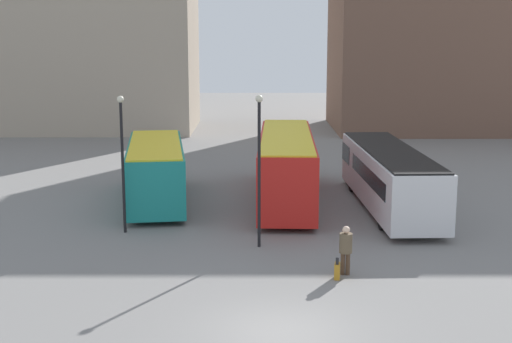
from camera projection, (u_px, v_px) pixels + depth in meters
The scene contains 8 objects.
ground_plane at pixel (279, 332), 19.68m from camera, with size 160.00×160.00×0.00m, color slate.
bus_0 at pixel (153, 170), 34.58m from camera, with size 3.84×9.77×2.92m.
bus_1 at pixel (284, 164), 34.98m from camera, with size 2.98×12.37×3.28m.
bus_2 at pixel (387, 176), 33.40m from camera, with size 3.01×12.02×2.82m.
traveler at pixel (343, 246), 24.19m from camera, with size 0.51×0.51×1.72m.
suitcase at pixel (335, 271), 23.93m from camera, with size 0.25×0.41×0.78m.
lamp_post_0 at pixel (257, 159), 26.91m from camera, with size 0.28×0.28×5.87m.
lamp_post_1 at pixel (120, 153), 28.90m from camera, with size 0.28×0.28×5.66m.
Camera 1 is at (-0.69, -18.47, 8.14)m, focal length 50.00 mm.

